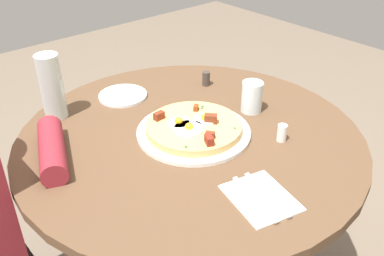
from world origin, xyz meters
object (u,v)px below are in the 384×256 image
Objects in this scene: bread_plate at (123,96)px; knife at (255,199)px; pepper_shaker at (206,79)px; breakfast_pizza at (194,127)px; water_glass at (252,97)px; dining_table at (190,180)px; pizza_plate at (194,132)px; salt_shaker at (282,133)px; water_bottle at (52,87)px; fork at (267,194)px.

bread_plate reaches higher than knife.
breakfast_pizza is at bearing -48.84° from pepper_shaker.
water_glass reaches higher than bread_plate.
dining_table is 0.38m from knife.
pizza_plate is 6.59× the size of salt_shaker.
pizza_plate is 2.04× the size of bread_plate.
pizza_plate is at bearing -93.95° from water_glass.
pizza_plate is at bearing 4.90° from bread_plate.
salt_shaker is (0.56, 0.43, -0.08)m from water_bottle.
water_glass reaches higher than pizza_plate.
pizza_plate is 0.26m from salt_shaker.
salt_shaker reaches higher than knife.
pepper_shaker is (-0.42, 0.08, 0.00)m from salt_shaker.
knife is at bearing -63.62° from salt_shaker.
pepper_shaker reaches higher than dining_table.
bread_plate reaches higher than dining_table.
water_bottle is at bearing -96.28° from bread_plate.
breakfast_pizza is 0.46m from water_bottle.
salt_shaker is (0.54, 0.20, 0.02)m from bread_plate.
pepper_shaker is at bearing 74.24° from water_bottle.
breakfast_pizza is at bearing -138.89° from salt_shaker.
water_bottle is 4.01× the size of pepper_shaker.
dining_table is 3.03× the size of pizza_plate.
pepper_shaker is at bearing -18.38° from knife.
knife is 3.46× the size of pepper_shaker.
knife is at bearing -15.04° from breakfast_pizza.
dining_table is 5.73× the size of fork.
water_glass is 1.97× the size of salt_shaker.
breakfast_pizza is at bearing -93.78° from water_glass.
bread_plate is (-0.34, -0.02, 0.18)m from dining_table.
dining_table is 0.20m from breakfast_pizza.
dining_table is 10.16× the size of water_glass.
pepper_shaker is at bearing 131.16° from breakfast_pizza.
breakfast_pizza is 0.26m from salt_shaker.
fork is 0.73m from water_bottle.
knife is 0.29m from salt_shaker.
water_bottle reaches higher than fork.
pizza_plate is at bearing -48.84° from pepper_shaker.
salt_shaker is at bearing -49.97° from knife.
dining_table is 0.18m from pizza_plate.
pizza_plate is 0.34m from bread_plate.
pepper_shaker is (-0.24, 0.02, -0.02)m from water_glass.
water_bottle is 0.71m from salt_shaker.
fork is 0.63m from pepper_shaker.
dining_table is at bearing -138.56° from salt_shaker.
salt_shaker is (-0.13, 0.26, 0.02)m from knife.
water_glass is (-0.31, 0.29, 0.04)m from fork.
water_glass is at bearing 84.89° from dining_table.
knife is at bearing -5.00° from bread_plate.
breakfast_pizza is 1.59× the size of knife.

